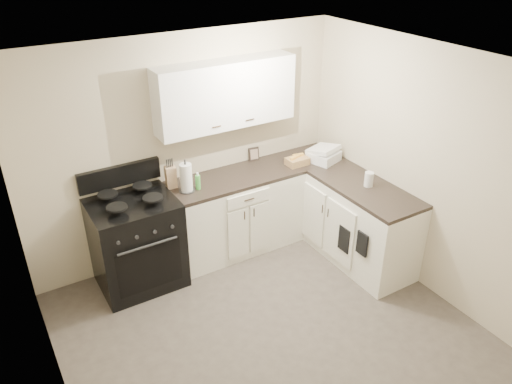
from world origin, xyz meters
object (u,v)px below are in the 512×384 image
stove (137,245)px  knife_block (171,177)px  paper_towel (186,178)px  countertop_grill (324,156)px  wicker_basket (297,161)px

stove → knife_block: 0.79m
knife_block → paper_towel: paper_towel is taller
stove → countertop_grill: 2.36m
wicker_basket → countertop_grill: bearing=-13.8°
wicker_basket → countertop_grill: 0.34m
stove → countertop_grill: countertop_grill is taller
wicker_basket → knife_block: bearing=171.0°
knife_block → wicker_basket: 1.49m
paper_towel → countertop_grill: (1.69, -0.15, -0.09)m
wicker_basket → stove: bearing=177.6°
countertop_grill → stove: bearing=157.8°
paper_towel → countertop_grill: bearing=-5.2°
knife_block → wicker_basket: (1.47, -0.23, -0.08)m
stove → paper_towel: bearing=-1.0°
paper_towel → countertop_grill: 1.70m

